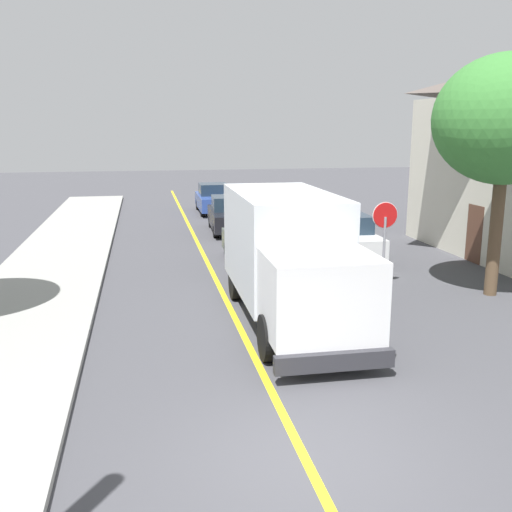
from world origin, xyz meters
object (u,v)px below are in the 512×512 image
parked_van_across (345,237)px  street_tree_far_side (506,120)px  parked_car_near (257,243)px  parked_car_mid (230,215)px  stop_sign (385,228)px  parked_car_far (214,199)px  box_truck (288,252)px

parked_van_across → street_tree_far_side: bearing=-65.2°
parked_car_near → parked_van_across: same height
parked_car_mid → parked_van_across: size_ratio=1.00×
parked_van_across → stop_sign: size_ratio=1.68×
parked_car_near → parked_car_far: bearing=89.7°
parked_car_mid → street_tree_far_side: street_tree_far_side is taller
box_truck → street_tree_far_side: 7.27m
parked_car_far → street_tree_far_side: (5.97, -18.25, 4.23)m
box_truck → street_tree_far_side: (6.43, 0.97, 3.26)m
parked_car_near → box_truck: bearing=-93.8°
parked_car_far → parked_van_across: bearing=-75.0°
parked_car_far → stop_sign: (3.14, -16.89, 1.06)m
parked_car_mid → parked_van_across: same height
stop_sign → street_tree_far_side: 4.46m
parked_car_near → parked_car_far: 13.22m
parked_car_near → street_tree_far_side: (6.03, -5.02, 4.23)m
stop_sign → street_tree_far_side: bearing=-25.6°
box_truck → street_tree_far_side: street_tree_far_side is taller
parked_car_far → parked_van_across: (3.41, -12.71, 0.00)m
parked_car_near → street_tree_far_side: size_ratio=0.65×
parked_car_near → street_tree_far_side: bearing=-39.8°
parked_van_across → stop_sign: 4.33m
parked_car_mid → stop_sign: bearing=-73.3°
parked_car_mid → box_truck: bearing=-92.0°
parked_car_near → parked_car_far: same height
parked_van_across → street_tree_far_side: (2.56, -5.54, 4.23)m
parked_van_across → stop_sign: (-0.27, -4.19, 1.06)m
box_truck → parked_car_mid: size_ratio=1.61×
parked_car_near → parked_van_across: (3.47, 0.52, 0.00)m
box_truck → parked_van_across: (3.87, 6.51, -0.97)m
box_truck → parked_car_mid: bearing=88.0°
street_tree_far_side → parked_car_far: bearing=108.1°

